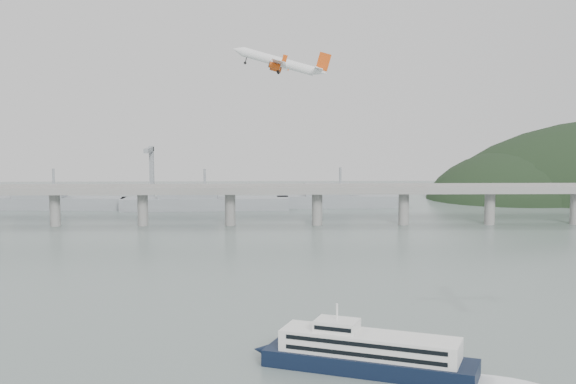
{
  "coord_description": "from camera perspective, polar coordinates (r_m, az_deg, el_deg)",
  "views": [
    {
      "loc": [
        -6.51,
        -237.76,
        70.0
      ],
      "look_at": [
        0.0,
        55.0,
        36.0
      ],
      "focal_mm": 48.0,
      "sensor_mm": 36.0,
      "label": 1
    }
  ],
  "objects": [
    {
      "name": "bridge",
      "position": [
        440.91,
        -0.57,
        -0.2
      ],
      "size": [
        800.0,
        22.0,
        23.9
      ],
      "color": "gray",
      "rests_on": "ground"
    },
    {
      "name": "airliner",
      "position": [
        305.41,
        -0.55,
        9.57
      ],
      "size": [
        39.47,
        35.56,
        13.37
      ],
      "rotation": [
        0.05,
        -0.27,
        3.08
      ],
      "color": "white",
      "rests_on": "ground"
    },
    {
      "name": "distant_fleet",
      "position": [
        528.27,
        -17.63,
        -0.62
      ],
      "size": [
        453.0,
        60.9,
        40.0
      ],
      "color": "gray",
      "rests_on": "ground"
    },
    {
      "name": "ferry",
      "position": [
        206.77,
        6.05,
        -11.82
      ],
      "size": [
        87.67,
        41.99,
        17.35
      ],
      "rotation": [
        0.0,
        0.0,
        -0.38
      ],
      "color": "black",
      "rests_on": "ground"
    },
    {
      "name": "ground",
      "position": [
        247.93,
        0.29,
        -9.78
      ],
      "size": [
        900.0,
        900.0,
        0.0
      ],
      "primitive_type": "plane",
      "color": "slate",
      "rests_on": "ground"
    }
  ]
}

